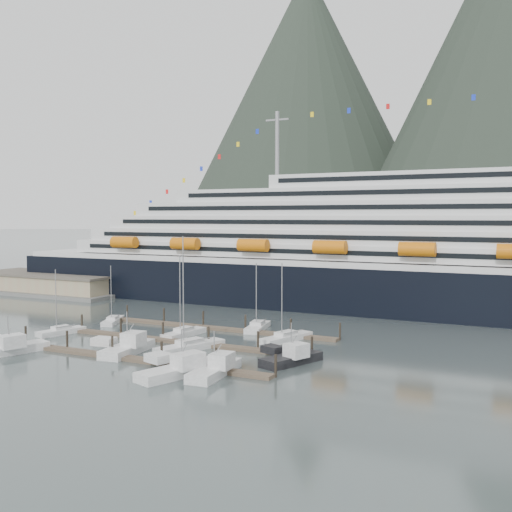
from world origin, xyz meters
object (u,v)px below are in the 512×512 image
object	(u,v)px
trawler_a	(8,348)
trawler_c	(181,368)
sailboat_a	(61,332)
sailboat_f	(258,328)
trawler_e	(291,358)
trawler_b	(127,348)
sailboat_c	(184,334)
warehouse	(51,285)
cruise_ship	(445,258)
trawler_d	(213,369)
sailboat_g	(286,338)
sailboat_e	(113,321)
sailboat_d	(190,347)

from	to	relation	value
trawler_a	trawler_c	xyz separation A→B (m)	(30.45, 1.50, 0.02)
sailboat_a	sailboat_f	size ratio (longest dim) A/B	0.93
trawler_a	trawler_e	distance (m)	43.17
trawler_b	sailboat_c	bearing A→B (deg)	-9.18
warehouse	trawler_e	distance (m)	99.83
cruise_ship	sailboat_c	distance (m)	60.43
warehouse	trawler_d	world-z (taller)	trawler_d
warehouse	sailboat_g	size ratio (longest dim) A/B	3.36
trawler_b	warehouse	bearing A→B (deg)	45.90
trawler_b	trawler_c	world-z (taller)	trawler_b
sailboat_e	trawler_e	world-z (taller)	sailboat_e
sailboat_c	trawler_b	bearing A→B (deg)	-176.40
sailboat_d	trawler_c	xyz separation A→B (m)	(7.02, -13.01, 0.40)
sailboat_d	trawler_b	size ratio (longest dim) A/B	1.63
sailboat_e	trawler_b	world-z (taller)	sailboat_e
cruise_ship	trawler_b	bearing A→B (deg)	-121.00
sailboat_g	trawler_e	size ratio (longest dim) A/B	1.31
cruise_ship	sailboat_g	bearing A→B (deg)	-114.09
sailboat_d	trawler_d	distance (m)	15.63
trawler_b	trawler_c	size ratio (longest dim) A/B	0.83
cruise_ship	trawler_d	world-z (taller)	cruise_ship
sailboat_e	trawler_b	distance (m)	27.34
sailboat_e	sailboat_g	size ratio (longest dim) A/B	0.86
cruise_ship	sailboat_e	size ratio (longest dim) A/B	17.87
sailboat_c	trawler_d	distance (m)	26.67
sailboat_g	trawler_c	world-z (taller)	sailboat_g
trawler_e	cruise_ship	bearing A→B (deg)	8.82
sailboat_e	trawler_a	world-z (taller)	sailboat_e
sailboat_c	trawler_d	xyz separation A→B (m)	(17.76, -19.89, 0.41)
cruise_ship	trawler_d	distance (m)	70.09
sailboat_a	trawler_a	bearing A→B (deg)	-150.68
sailboat_d	sailboat_f	size ratio (longest dim) A/B	1.43
sailboat_c	trawler_a	bearing A→B (deg)	150.04
warehouse	sailboat_e	distance (m)	54.40
trawler_a	sailboat_c	bearing A→B (deg)	-17.37
warehouse	trawler_b	world-z (taller)	trawler_b
trawler_c	sailboat_a	bearing A→B (deg)	86.51
sailboat_g	warehouse	bearing A→B (deg)	87.42
cruise_ship	sailboat_d	distance (m)	63.91
cruise_ship	warehouse	xyz separation A→B (m)	(-102.03, -12.94, -9.79)
sailboat_a	trawler_e	bearing A→B (deg)	-77.10
sailboat_a	trawler_c	bearing A→B (deg)	-96.69
sailboat_d	trawler_a	bearing A→B (deg)	141.12
trawler_a	trawler_b	size ratio (longest dim) A/B	1.08
cruise_ship	sailboat_a	xyz separation A→B (m)	(-57.03, -55.00, -11.63)
cruise_ship	warehouse	bearing A→B (deg)	-172.77
sailboat_e	trawler_d	size ratio (longest dim) A/B	1.06
sailboat_e	trawler_a	bearing A→B (deg)	162.00
warehouse	sailboat_f	world-z (taller)	sailboat_f
trawler_e	sailboat_d	bearing A→B (deg)	107.87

